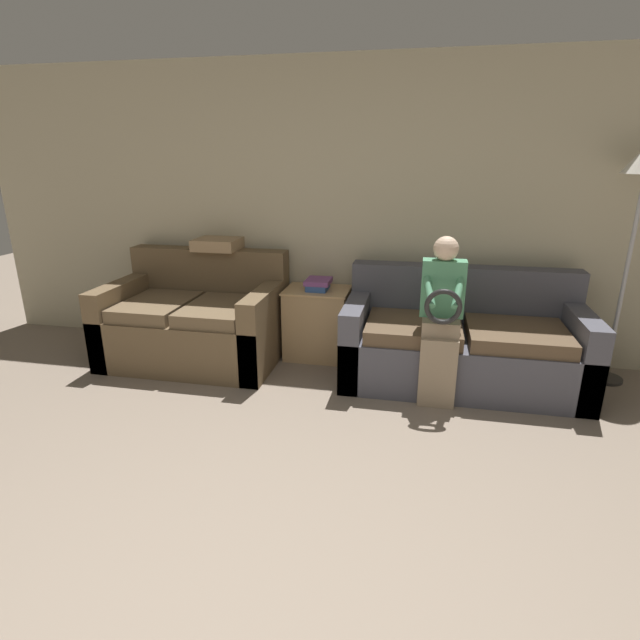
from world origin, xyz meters
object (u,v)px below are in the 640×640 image
object	(u,v)px
child_left_seated	(441,314)
side_shelf	(317,322)
book_stack	(318,284)
throw_pillow	(219,244)
couch_side	(197,323)
couch_main	(461,343)

from	to	relation	value
child_left_seated	side_shelf	xyz separation A→B (m)	(-1.05, 0.63, -0.34)
book_stack	throw_pillow	size ratio (longest dim) A/B	0.65
child_left_seated	book_stack	xyz separation A→B (m)	(-1.04, 0.63, 0.01)
couch_side	side_shelf	world-z (taller)	couch_side
couch_main	throw_pillow	distance (m)	2.32
book_stack	couch_side	bearing A→B (deg)	-166.97
book_stack	throw_pillow	bearing A→B (deg)	173.64
child_left_seated	book_stack	distance (m)	1.22
couch_main	book_stack	xyz separation A→B (m)	(-1.24, 0.25, 0.37)
couch_side	side_shelf	distance (m)	1.08
couch_main	side_shelf	world-z (taller)	couch_main
throw_pillow	child_left_seated	bearing A→B (deg)	-20.12
couch_main	child_left_seated	size ratio (longest dim) A/B	1.53
couch_main	book_stack	bearing A→B (deg)	168.51
side_shelf	couch_main	bearing A→B (deg)	-11.63
couch_main	side_shelf	xyz separation A→B (m)	(-1.25, 0.26, 0.01)
child_left_seated	book_stack	bearing A→B (deg)	149.07
side_shelf	throw_pillow	world-z (taller)	throw_pillow
couch_main	couch_side	distance (m)	2.30
couch_side	book_stack	size ratio (longest dim) A/B	5.75
side_shelf	throw_pillow	bearing A→B (deg)	173.88
couch_main	book_stack	distance (m)	1.31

